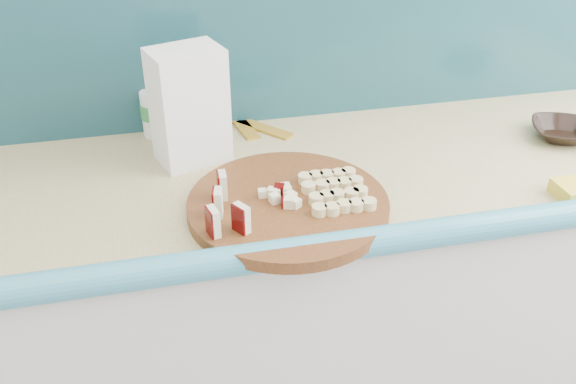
# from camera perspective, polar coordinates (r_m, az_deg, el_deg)

# --- Properties ---
(kitchen_counter) EXTENTS (2.20, 0.63, 0.91)m
(kitchen_counter) POSITION_cam_1_polar(r_m,az_deg,el_deg) (1.73, -1.94, -11.44)
(kitchen_counter) COLOR silver
(kitchen_counter) RESTS_ON ground
(backsplash) EXTENTS (2.20, 0.02, 0.50)m
(backsplash) POSITION_cam_1_polar(r_m,az_deg,el_deg) (1.62, -4.44, 14.38)
(backsplash) COLOR teal
(backsplash) RESTS_ON kitchen_counter
(cutting_board) EXTENTS (0.42, 0.42, 0.03)m
(cutting_board) POSITION_cam_1_polar(r_m,az_deg,el_deg) (1.32, 0.00, -1.21)
(cutting_board) COLOR #4B2210
(cutting_board) RESTS_ON kitchen_counter
(apple_wedges) EXTENTS (0.07, 0.16, 0.06)m
(apple_wedges) POSITION_cam_1_polar(r_m,az_deg,el_deg) (1.25, -5.78, -1.30)
(apple_wedges) COLOR beige
(apple_wedges) RESTS_ON cutting_board
(apple_chunks) EXTENTS (0.07, 0.07, 0.02)m
(apple_chunks) POSITION_cam_1_polar(r_m,az_deg,el_deg) (1.31, -1.10, -0.52)
(apple_chunks) COLOR #FBF3C9
(apple_chunks) RESTS_ON cutting_board
(banana_slices) EXTENTS (0.13, 0.16, 0.02)m
(banana_slices) POSITION_cam_1_polar(r_m,az_deg,el_deg) (1.34, 4.27, 0.15)
(banana_slices) COLOR #D5C082
(banana_slices) RESTS_ON cutting_board
(brown_bowl) EXTENTS (0.20, 0.20, 0.04)m
(brown_bowl) POSITION_cam_1_polar(r_m,az_deg,el_deg) (1.75, 23.24, 4.96)
(brown_bowl) COLOR black
(brown_bowl) RESTS_ON kitchen_counter
(flour_bag) EXTENTS (0.18, 0.15, 0.27)m
(flour_bag) POSITION_cam_1_polar(r_m,az_deg,el_deg) (1.48, -8.79, 7.55)
(flour_bag) COLOR white
(flour_bag) RESTS_ON kitchen_counter
(canister) EXTENTS (0.07, 0.07, 0.12)m
(canister) POSITION_cam_1_polar(r_m,az_deg,el_deg) (1.64, -11.72, 6.93)
(canister) COLOR white
(canister) RESTS_ON kitchen_counter
(banana_peel) EXTENTS (0.23, 0.19, 0.01)m
(banana_peel) POSITION_cam_1_polar(r_m,az_deg,el_deg) (1.66, -4.07, 5.66)
(banana_peel) COLOR #B38622
(banana_peel) RESTS_ON kitchen_counter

